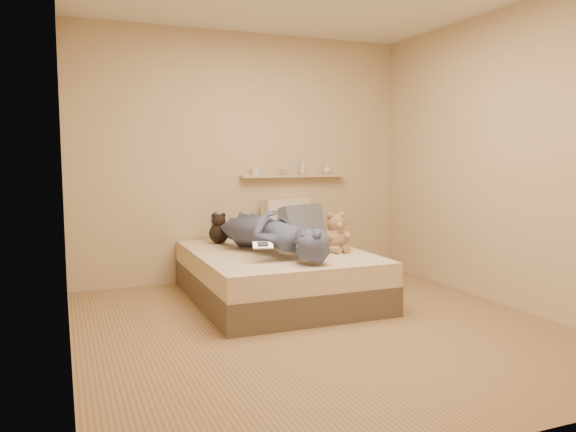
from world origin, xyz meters
name	(u,v)px	position (x,y,z in m)	size (l,w,h in m)	color
room	(321,159)	(0.00, 0.00, 1.30)	(3.80, 3.80, 3.80)	#9A7850
bed	(277,275)	(0.00, 0.93, 0.22)	(1.50, 1.90, 0.45)	brown
game_console	(263,245)	(-0.31, 0.43, 0.60)	(0.18, 0.11, 0.06)	silver
teddy_bear	(335,235)	(0.49, 0.70, 0.60)	(0.30, 0.29, 0.37)	#A57F5A
dark_plush	(219,230)	(-0.38, 1.55, 0.58)	(0.20, 0.20, 0.31)	black
pillow_cream	(287,218)	(0.44, 1.76, 0.65)	(0.55, 0.16, 0.40)	beige
pillow_grey	(302,222)	(0.56, 1.62, 0.62)	(0.50, 0.14, 0.34)	slate
person	(268,231)	(-0.11, 0.87, 0.65)	(0.60, 1.64, 0.39)	#434D69
wall_shelf	(294,176)	(0.55, 1.84, 1.10)	(1.20, 0.12, 0.03)	tan
shelf_bottles	(297,169)	(0.59, 1.84, 1.17)	(0.93, 0.10, 0.18)	silver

